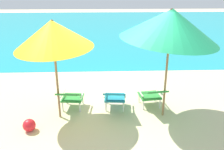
# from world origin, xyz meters

# --- Properties ---
(ground_plane) EXTENTS (40.00, 40.00, 0.00)m
(ground_plane) POSITION_xyz_m (0.00, 4.00, 0.00)
(ground_plane) COLOR beige
(ocean_band) EXTENTS (40.00, 18.00, 0.01)m
(ocean_band) POSITION_xyz_m (0.00, 11.93, 0.00)
(ocean_band) COLOR teal
(ocean_band) RESTS_ON ground_plane
(lounge_chair_left) EXTENTS (0.62, 0.92, 0.68)m
(lounge_chair_left) POSITION_xyz_m (-1.05, 0.09, 0.40)
(lounge_chair_left) COLOR #338E3D
(lounge_chair_left) RESTS_ON ground_plane
(lounge_chair_center) EXTENTS (0.60, 0.91, 0.68)m
(lounge_chair_center) POSITION_xyz_m (0.04, 0.06, 0.40)
(lounge_chair_center) COLOR teal
(lounge_chair_center) RESTS_ON ground_plane
(lounge_chair_right) EXTENTS (0.64, 0.93, 0.68)m
(lounge_chair_right) POSITION_xyz_m (1.00, 0.14, 0.40)
(lounge_chair_right) COLOR #338E3D
(lounge_chair_right) RESTS_ON ground_plane
(beach_umbrella_left) EXTENTS (2.44, 2.45, 2.39)m
(beach_umbrella_left) POSITION_xyz_m (-1.30, -0.20, 2.03)
(beach_umbrella_left) COLOR olive
(beach_umbrella_left) RESTS_ON ground_plane
(beach_umbrella_right) EXTENTS (2.82, 2.79, 2.65)m
(beach_umbrella_right) POSITION_xyz_m (1.22, -0.21, 2.22)
(beach_umbrella_right) COLOR olive
(beach_umbrella_right) RESTS_ON ground_plane
(beach_ball) EXTENTS (0.28, 0.28, 0.28)m
(beach_ball) POSITION_xyz_m (-1.88, -0.76, 0.14)
(beach_ball) COLOR red
(beach_ball) RESTS_ON ground_plane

